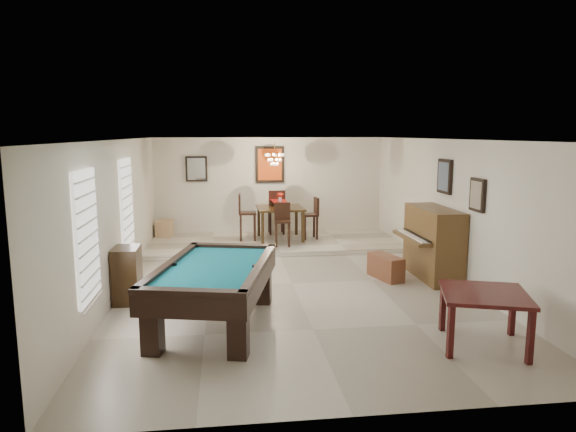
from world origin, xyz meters
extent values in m
cube|color=beige|center=(0.00, 0.00, -0.01)|extent=(6.00, 9.00, 0.02)
cube|color=silver|center=(0.00, 4.50, 1.30)|extent=(6.00, 0.04, 2.60)
cube|color=silver|center=(0.00, -4.50, 1.30)|extent=(6.00, 0.04, 2.60)
cube|color=silver|center=(-3.00, 0.00, 1.30)|extent=(0.04, 9.00, 2.60)
cube|color=silver|center=(3.00, 0.00, 1.30)|extent=(0.04, 9.00, 2.60)
cube|color=white|center=(0.00, 0.00, 2.60)|extent=(6.00, 9.00, 0.04)
cube|color=beige|center=(0.00, 3.25, 0.06)|extent=(6.00, 2.50, 0.12)
cube|color=white|center=(-2.97, -2.20, 1.40)|extent=(0.06, 1.00, 1.70)
cube|color=white|center=(-2.97, 0.60, 1.40)|extent=(0.06, 1.00, 1.70)
cube|color=brown|center=(1.79, 0.09, 0.22)|extent=(0.53, 0.86, 0.45)
cube|color=black|center=(-2.78, -0.69, 0.45)|extent=(0.40, 0.60, 0.90)
cube|color=tan|center=(-2.72, 4.10, 0.33)|extent=(0.43, 0.51, 0.42)
cube|color=#D84C14|center=(0.00, 4.46, 1.90)|extent=(0.75, 0.06, 0.95)
cube|color=white|center=(-1.90, 4.46, 1.80)|extent=(0.55, 0.06, 0.65)
cube|color=slate|center=(2.96, 0.30, 1.90)|extent=(0.06, 0.55, 0.65)
cube|color=gray|center=(2.96, -1.00, 1.70)|extent=(0.06, 0.45, 0.55)
camera|label=1|loc=(-1.19, -8.97, 2.71)|focal=32.00mm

